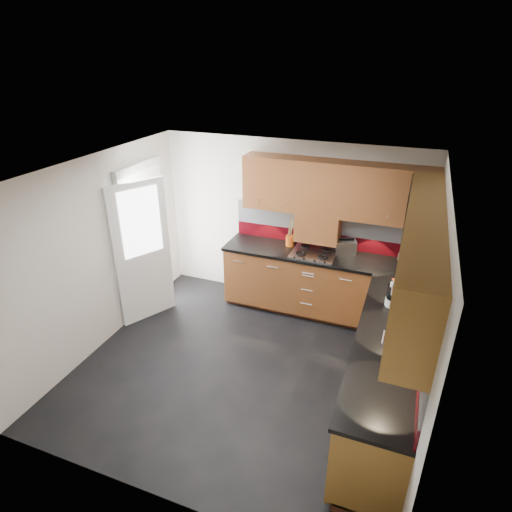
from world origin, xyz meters
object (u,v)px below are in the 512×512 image
at_px(food_processor, 394,296).
at_px(gas_hob, 314,253).
at_px(utensil_pot, 290,239).
at_px(toaster, 345,247).

bearing_deg(food_processor, gas_hob, 139.34).
relative_size(utensil_pot, toaster, 1.34).
distance_m(utensil_pot, toaster, 0.78).
bearing_deg(toaster, food_processor, -57.55).
height_order(utensil_pot, toaster, utensil_pot).
height_order(gas_hob, utensil_pot, utensil_pot).
bearing_deg(food_processor, toaster, 122.45).
relative_size(utensil_pot, food_processor, 1.54).
height_order(gas_hob, toaster, toaster).
relative_size(toaster, food_processor, 1.15).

